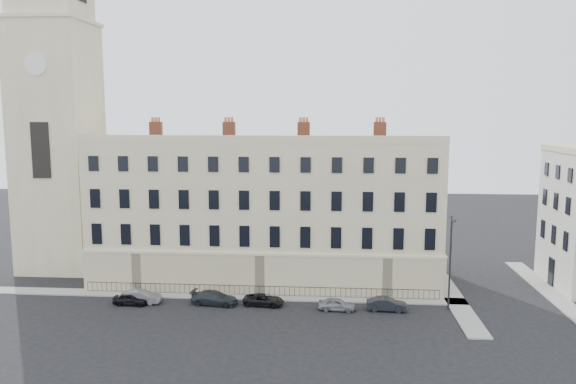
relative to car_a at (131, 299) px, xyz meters
name	(u,v)px	position (x,y,z in m)	size (l,w,h in m)	color
ground	(319,317)	(17.77, -1.92, -0.56)	(160.00, 160.00, 0.00)	black
terrace	(267,210)	(11.80, 10.05, 6.94)	(36.22, 12.22, 17.00)	beige
church_tower	(56,107)	(-12.23, 12.08, 18.10)	(8.00, 8.13, 44.00)	beige
pavement_terrace	(219,296)	(7.77, 3.08, -0.50)	(48.00, 2.00, 0.12)	gray
pavement_east_return	(450,292)	(30.77, 6.08, -0.50)	(2.00, 24.00, 0.12)	gray
pavement_adjacent	(544,288)	(40.77, 8.08, -0.50)	(2.00, 20.00, 0.12)	gray
railings	(259,291)	(11.77, 3.48, -0.01)	(35.00, 0.04, 0.96)	black
car_a	(131,299)	(0.00, 0.00, 0.00)	(1.32, 3.28, 1.12)	black
car_b	(140,297)	(0.77, 0.54, 0.08)	(1.35, 3.87, 1.27)	slate
car_c	(214,298)	(7.86, 0.73, 0.09)	(1.81, 4.44, 1.29)	#23282E
car_d	(264,300)	(12.52, 0.85, -0.03)	(1.76, 3.81, 1.06)	black
car_e	(337,304)	(19.37, -0.01, 0.02)	(1.37, 3.40, 1.16)	gray
car_f	(387,304)	(23.92, 0.26, 0.05)	(1.29, 3.70, 1.22)	black
streetlamp	(450,259)	(29.60, 0.92, 4.28)	(0.38, 1.89, 8.74)	#28272C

